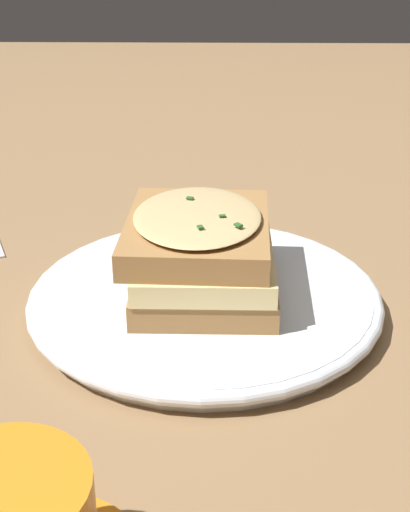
{
  "coord_description": "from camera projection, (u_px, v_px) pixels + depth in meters",
  "views": [
    {
      "loc": [
        -0.48,
        0.01,
        0.27
      ],
      "look_at": [
        -0.01,
        0.02,
        0.04
      ],
      "focal_mm": 50.0,
      "sensor_mm": 36.0,
      "label": 1
    }
  ],
  "objects": [
    {
      "name": "dinner_plate",
      "position": [
        205.0,
        298.0,
        0.53
      ],
      "size": [
        0.26,
        0.26,
        0.02
      ],
      "color": "white",
      "rests_on": "ground_plane"
    },
    {
      "name": "ground_plane",
      "position": [
        235.0,
        302.0,
        0.55
      ],
      "size": [
        2.4,
        2.4,
        0.0
      ],
      "primitive_type": "plane",
      "color": "olive"
    },
    {
      "name": "sandwich",
      "position": [
        202.0,
        252.0,
        0.52
      ],
      "size": [
        0.13,
        0.11,
        0.06
      ],
      "rotation": [
        0.0,
        0.0,
        6.28
      ],
      "color": "#A37542",
      "rests_on": "dinner_plate"
    }
  ]
}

